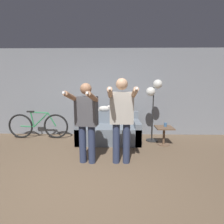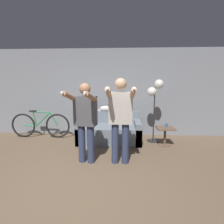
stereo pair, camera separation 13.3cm
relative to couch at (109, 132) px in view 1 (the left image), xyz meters
The scene contains 10 objects.
ground_plane 2.23m from the couch, 101.71° to the right, with size 16.00×16.00×0.00m, color brown.
wall_back 1.33m from the couch, 122.36° to the left, with size 10.00×0.05×2.60m.
couch is the anchor object (origin of this frame).
person_left 1.52m from the couch, 106.02° to the right, with size 0.57×0.71×1.59m.
person_right 1.53m from the couch, 77.07° to the right, with size 0.52×0.66×1.68m.
cat 0.70m from the couch, 111.06° to the left, with size 0.43×0.14×0.18m.
floor_lamp 1.62m from the couch, ahead, with size 0.42×0.32×1.69m.
side_table 1.47m from the couch, ahead, with size 0.44×0.44×0.47m.
cup 1.52m from the couch, ahead, with size 0.08×0.08×0.10m.
bicycle 2.07m from the couch, behind, with size 1.74×0.07×0.80m.
Camera 1 is at (0.63, -2.46, 1.58)m, focal length 28.00 mm.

